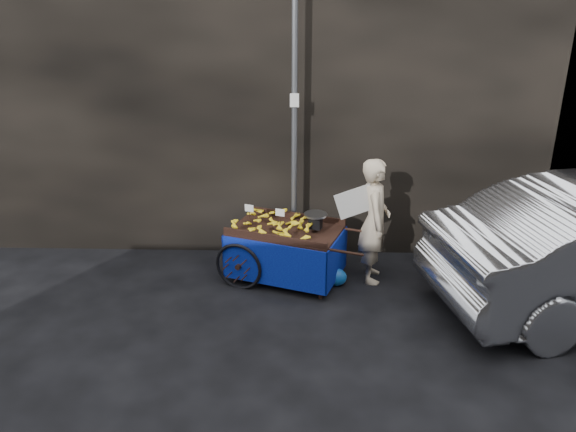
{
  "coord_description": "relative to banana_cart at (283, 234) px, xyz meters",
  "views": [
    {
      "loc": [
        0.43,
        -6.29,
        3.74
      ],
      "look_at": [
        0.24,
        0.5,
        1.03
      ],
      "focal_mm": 35.0,
      "sensor_mm": 36.0,
      "label": 1
    }
  ],
  "objects": [
    {
      "name": "plastic_bag",
      "position": [
        0.75,
        -0.21,
        -0.55
      ],
      "size": [
        0.27,
        0.22,
        0.25
      ],
      "primitive_type": "ellipsoid",
      "color": "#1759AD",
      "rests_on": "ground"
    },
    {
      "name": "building_wall",
      "position": [
        0.24,
        1.86,
        1.83
      ],
      "size": [
        13.5,
        2.0,
        5.0
      ],
      "color": "black",
      "rests_on": "ground"
    },
    {
      "name": "banana_cart",
      "position": [
        0.0,
        0.0,
        0.0
      ],
      "size": [
        2.19,
        1.51,
        1.09
      ],
      "rotation": [
        0.0,
        0.0,
        -0.34
      ],
      "color": "black",
      "rests_on": "ground"
    },
    {
      "name": "ground",
      "position": [
        -0.16,
        -0.74,
        -0.67
      ],
      "size": [
        80.0,
        80.0,
        0.0
      ],
      "primitive_type": "plane",
      "color": "black",
      "rests_on": "ground"
    },
    {
      "name": "vendor",
      "position": [
        1.24,
        0.02,
        0.2
      ],
      "size": [
        0.8,
        0.66,
        1.74
      ],
      "rotation": [
        0.0,
        0.0,
        1.52
      ],
      "color": "tan",
      "rests_on": "ground"
    },
    {
      "name": "street_pole",
      "position": [
        0.14,
        0.56,
        1.33
      ],
      "size": [
        0.12,
        0.1,
        4.0
      ],
      "color": "slate",
      "rests_on": "ground"
    }
  ]
}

